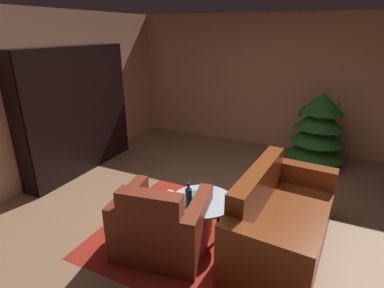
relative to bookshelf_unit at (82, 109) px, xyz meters
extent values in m
plane|color=#946B4D|center=(2.55, -0.69, -1.02)|extent=(7.31, 7.31, 0.00)
cube|color=tan|center=(2.55, 2.39, 0.25)|extent=(5.65, 0.06, 2.53)
cube|color=tan|center=(-0.24, -0.69, 0.25)|extent=(0.06, 6.21, 2.53)
cube|color=#A02519|center=(2.57, -0.90, -1.01)|extent=(2.37, 1.97, 0.01)
cube|color=black|center=(0.13, -0.11, -0.02)|extent=(0.03, 2.07, 2.00)
cube|color=black|center=(-0.03, 0.91, -0.02)|extent=(0.33, 0.02, 2.00)
cube|color=black|center=(-0.03, -1.13, -0.02)|extent=(0.33, 0.03, 2.00)
cube|color=black|center=(-0.03, -0.11, -1.01)|extent=(0.31, 2.02, 0.03)
cube|color=black|center=(-0.03, -0.11, -0.61)|extent=(0.31, 2.02, 0.03)
cube|color=black|center=(-0.03, -0.11, -0.21)|extent=(0.31, 2.02, 0.02)
cube|color=black|center=(-0.03, -0.11, 0.18)|extent=(0.31, 2.02, 0.02)
cube|color=black|center=(-0.03, -0.11, 0.58)|extent=(0.31, 2.02, 0.02)
cube|color=black|center=(-0.03, -0.11, 0.97)|extent=(0.31, 2.02, 0.02)
cube|color=black|center=(-0.15, -0.11, 0.12)|extent=(0.05, 1.01, 0.63)
cube|color=black|center=(-0.12, -0.11, 0.12)|extent=(0.03, 1.04, 0.66)
cube|color=#177E7C|center=(-0.06, 0.86, -0.88)|extent=(0.24, 0.04, 0.22)
cube|color=teal|center=(-0.10, 0.81, -0.82)|extent=(0.16, 0.05, 0.34)
cube|color=#804994|center=(-0.09, 0.77, -0.83)|extent=(0.18, 0.03, 0.32)
cube|color=#3B733F|center=(-0.09, 0.72, -0.84)|extent=(0.18, 0.04, 0.31)
cube|color=#348B37|center=(-0.10, 0.67, -0.89)|extent=(0.16, 0.04, 0.21)
cube|color=#433823|center=(-0.07, 0.85, -0.48)|extent=(0.22, 0.04, 0.24)
cube|color=#8D4293|center=(-0.06, 0.81, -0.48)|extent=(0.25, 0.03, 0.23)
cube|color=#AAABA2|center=(-0.08, 0.77, -0.47)|extent=(0.21, 0.03, 0.25)
cube|color=#3A8431|center=(-0.06, 0.72, -0.47)|extent=(0.25, 0.03, 0.25)
cube|color=orange|center=(-0.10, 0.68, -0.43)|extent=(0.17, 0.03, 0.34)
cube|color=#403727|center=(-0.09, 0.64, -0.48)|extent=(0.18, 0.04, 0.24)
cube|color=#17668B|center=(-0.07, 0.59, -0.45)|extent=(0.23, 0.04, 0.29)
cube|color=#13647E|center=(-0.07, 0.86, 0.74)|extent=(0.22, 0.03, 0.30)
cube|color=#B2302E|center=(-0.07, 0.82, 0.69)|extent=(0.23, 0.04, 0.21)
cube|color=brown|center=(-0.08, 0.77, 0.75)|extent=(0.20, 0.03, 0.33)
cube|color=#ABAA9D|center=(-0.08, 0.73, 0.72)|extent=(0.20, 0.04, 0.25)
cube|color=gold|center=(-0.07, 0.68, 0.70)|extent=(0.23, 0.05, 0.21)
cube|color=#54351A|center=(-0.09, 0.63, 0.72)|extent=(0.18, 0.04, 0.27)
cube|color=#B7ABA0|center=(-0.07, 0.59, 0.70)|extent=(0.23, 0.04, 0.22)
cube|color=#33853C|center=(-0.10, 0.54, 0.70)|extent=(0.17, 0.03, 0.22)
cube|color=red|center=(-0.10, 0.50, 0.71)|extent=(0.17, 0.04, 0.23)
cube|color=maroon|center=(2.25, -1.28, -0.82)|extent=(0.75, 0.87, 0.39)
cube|color=maroon|center=(2.30, -1.58, -0.40)|extent=(0.65, 0.27, 0.45)
cube|color=maroon|center=(2.63, -1.22, -0.70)|extent=(0.27, 0.79, 0.64)
cube|color=maroon|center=(1.87, -1.35, -0.70)|extent=(0.27, 0.79, 0.64)
ellipsoid|color=#CEAE95|center=(2.28, -1.20, -0.54)|extent=(0.31, 0.22, 0.18)
sphere|color=#CEAE95|center=(2.23, -1.08, -0.48)|extent=(0.13, 0.13, 0.13)
cube|color=brown|center=(3.40, -0.71, -0.80)|extent=(0.91, 1.43, 0.43)
cube|color=brown|center=(3.09, -0.69, -0.36)|extent=(0.28, 1.39, 0.45)
cube|color=brown|center=(3.35, -1.49, -0.68)|extent=(0.82, 0.25, 0.68)
cube|color=brown|center=(3.46, 0.07, -0.68)|extent=(0.82, 0.25, 0.68)
cylinder|color=black|center=(2.74, -0.92, -0.79)|extent=(0.04, 0.04, 0.46)
cylinder|color=black|center=(2.44, -0.76, -0.79)|extent=(0.04, 0.04, 0.46)
cylinder|color=black|center=(2.46, -1.09, -0.79)|extent=(0.04, 0.04, 0.46)
cylinder|color=silver|center=(2.55, -0.92, -0.55)|extent=(0.70, 0.70, 0.02)
cube|color=red|center=(2.51, -0.96, -0.53)|extent=(0.21, 0.14, 0.03)
cube|color=#418349|center=(2.49, -0.95, -0.50)|extent=(0.16, 0.13, 0.02)
cube|color=#487356|center=(2.50, -0.95, -0.48)|extent=(0.20, 0.16, 0.02)
cylinder|color=navy|center=(2.46, -1.09, -0.44)|extent=(0.07, 0.07, 0.20)
cylinder|color=navy|center=(2.46, -1.09, -0.30)|extent=(0.03, 0.03, 0.07)
cylinder|color=brown|center=(3.53, 1.79, -0.94)|extent=(0.08, 0.08, 0.15)
cone|color=#246827|center=(3.53, 1.79, -0.69)|extent=(0.99, 0.99, 0.34)
cone|color=#246827|center=(3.53, 1.79, -0.43)|extent=(0.90, 0.90, 0.34)
cone|color=#246827|center=(3.53, 1.79, -0.18)|extent=(0.80, 0.80, 0.34)
cone|color=#246827|center=(3.53, 1.79, 0.08)|extent=(0.71, 0.71, 0.34)
sphere|color=red|center=(3.41, 2.10, -0.21)|extent=(0.07, 0.07, 0.07)
sphere|color=blue|center=(3.20, 1.79, -0.15)|extent=(0.06, 0.06, 0.06)
sphere|color=red|center=(3.77, 1.94, 0.06)|extent=(0.06, 0.06, 0.06)
sphere|color=blue|center=(3.24, 1.76, -0.01)|extent=(0.06, 0.06, 0.06)
sphere|color=red|center=(3.45, 2.07, 0.00)|extent=(0.07, 0.07, 0.07)
camera|label=1|loc=(3.68, -3.58, 1.21)|focal=28.33mm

